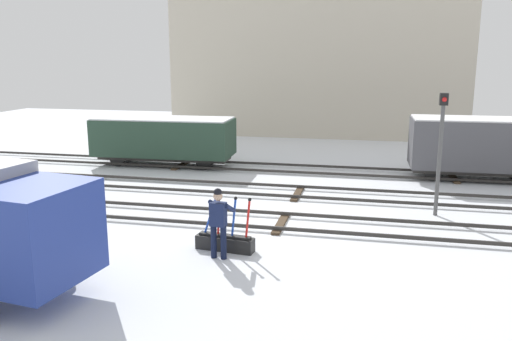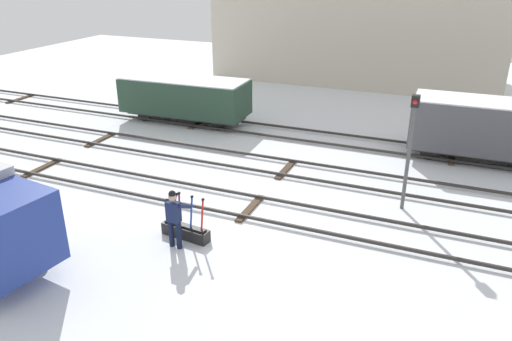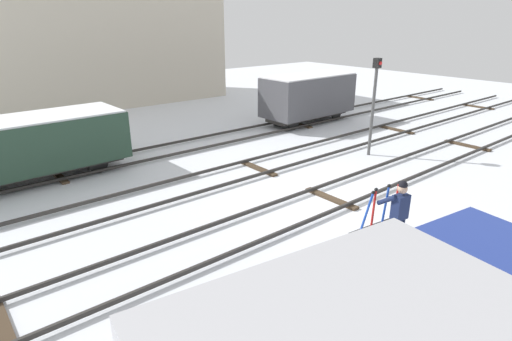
# 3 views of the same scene
# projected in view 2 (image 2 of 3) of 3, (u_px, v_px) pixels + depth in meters

# --- Properties ---
(ground_plane) EXTENTS (60.00, 60.00, 0.00)m
(ground_plane) POSITION_uv_depth(u_px,v_px,m) (250.00, 209.00, 16.24)
(ground_plane) COLOR silver
(track_main_line) EXTENTS (44.00, 1.94, 0.18)m
(track_main_line) POSITION_uv_depth(u_px,v_px,m) (250.00, 206.00, 16.20)
(track_main_line) COLOR #2D2B28
(track_main_line) RESTS_ON ground_plane
(track_siding_near) EXTENTS (44.00, 1.94, 0.18)m
(track_siding_near) POSITION_uv_depth(u_px,v_px,m) (286.00, 168.00, 19.17)
(track_siding_near) COLOR #2D2B28
(track_siding_near) RESTS_ON ground_plane
(track_siding_far) EXTENTS (44.00, 1.94, 0.18)m
(track_siding_far) POSITION_uv_depth(u_px,v_px,m) (315.00, 137.00, 22.46)
(track_siding_far) COLOR #2D2B28
(track_siding_far) RESTS_ON ground_plane
(switch_lever_frame) EXTENTS (1.55, 0.53, 1.45)m
(switch_lever_frame) POSITION_uv_depth(u_px,v_px,m) (186.00, 230.00, 14.52)
(switch_lever_frame) COLOR black
(switch_lever_frame) RESTS_ON ground_plane
(rail_worker) EXTENTS (0.59, 0.66, 1.77)m
(rail_worker) POSITION_uv_depth(u_px,v_px,m) (174.00, 215.00, 13.77)
(rail_worker) COLOR #111831
(rail_worker) RESTS_ON ground_plane
(signal_post) EXTENTS (0.24, 0.32, 3.79)m
(signal_post) POSITION_uv_depth(u_px,v_px,m) (410.00, 141.00, 15.39)
(signal_post) COLOR #4C4C4C
(signal_post) RESTS_ON ground_plane
(apartment_building) EXTENTS (18.35, 6.46, 10.04)m
(apartment_building) POSITION_uv_depth(u_px,v_px,m) (360.00, 0.00, 31.50)
(apartment_building) COLOR beige
(apartment_building) RESTS_ON ground_plane
(freight_car_far_end) EXTENTS (5.06, 2.24, 2.49)m
(freight_car_far_end) POSITION_uv_depth(u_px,v_px,m) (477.00, 127.00, 19.61)
(freight_car_far_end) COLOR #2D2B28
(freight_car_far_end) RESTS_ON ground_plane
(freight_car_mid_siding) EXTENTS (6.30, 2.46, 2.18)m
(freight_car_mid_siding) POSITION_uv_depth(u_px,v_px,m) (185.00, 97.00, 24.34)
(freight_car_mid_siding) COLOR #2D2B28
(freight_car_mid_siding) RESTS_ON ground_plane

